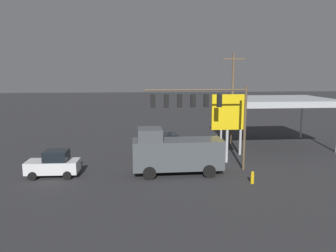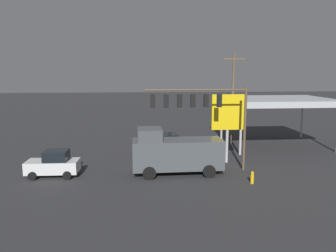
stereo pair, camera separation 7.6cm
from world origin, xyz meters
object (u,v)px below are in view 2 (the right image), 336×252
Objects in this scene: traffic_signal_assembly at (201,106)px; sedan_waiting at (168,144)px; price_sign at (228,114)px; delivery_truck at (175,152)px; fire_hydrant at (252,177)px; hatchback_crossing at (54,164)px; utility_pole at (233,96)px.

traffic_signal_assembly reaches higher than sedan_waiting.
delivery_truck is at bearing 30.92° from price_sign.
price_sign reaches higher than fire_hydrant.
traffic_signal_assembly is 4.07m from delivery_truck.
hatchback_crossing is at bearing 1.98° from traffic_signal_assembly.
traffic_signal_assembly is at bearing 39.02° from price_sign.
sedan_waiting is (4.73, -3.49, -3.23)m from price_sign.
utility_pole reaches higher than fire_hydrant.
delivery_truck reaches higher than fire_hydrant.
traffic_signal_assembly is 2.07× the size of hatchback_crossing.
delivery_truck is (-9.10, 0.24, 0.75)m from hatchback_crossing.
traffic_signal_assembly reaches higher than hatchback_crossing.
delivery_truck is (4.79, 2.87, -2.49)m from price_sign.
delivery_truck is 6.40m from sedan_waiting.
sedan_waiting is (7.28, 3.98, -4.17)m from utility_pole.
utility_pole is 2.52× the size of hatchback_crossing.
hatchback_crossing is at bearing 31.57° from utility_pole.
utility_pole is 13.97m from fire_hydrant.
price_sign reaches higher than hatchback_crossing.
fire_hydrant is at bearing 133.78° from traffic_signal_assembly.
hatchback_crossing is at bearing -11.44° from fire_hydrant.
traffic_signal_assembly is 3.70m from price_sign.
fire_hydrant is (-3.13, 3.27, -4.74)m from traffic_signal_assembly.
sedan_waiting is at bearing 28.69° from utility_pole.
traffic_signal_assembly reaches higher than fire_hydrant.
sedan_waiting is at bearing -71.04° from traffic_signal_assembly.
price_sign is at bearing -86.18° from fire_hydrant.
traffic_signal_assembly is at bearing -176.40° from hatchback_crossing.
sedan_waiting is 10.36m from fire_hydrant.
hatchback_crossing is (16.43, 10.10, -4.18)m from utility_pole.
traffic_signal_assembly is 1.16× the size of delivery_truck.
hatchback_crossing reaches higher than sedan_waiting.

